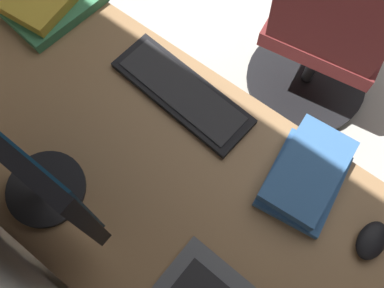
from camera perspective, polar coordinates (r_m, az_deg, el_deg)
The scene contains 7 objects.
desk at distance 1.12m, azimuth -1.58°, elevation -7.50°, with size 2.09×0.67×0.73m.
drawer_pedestal at distance 1.42m, azimuth -1.90°, elevation -11.62°, with size 0.40×0.51×0.69m.
monitor_primary at distance 0.90m, azimuth -23.92°, elevation -1.36°, with size 0.47×0.20×0.42m.
keyboard_main at distance 1.15m, azimuth -1.38°, elevation 7.13°, with size 0.43×0.17×0.02m.
mouse_main at distance 1.09m, azimuth 23.53°, elevation -12.08°, with size 0.06×0.10×0.03m, color black.
book_stack_near at distance 1.07m, azimuth 15.47°, elevation -4.12°, with size 0.20×0.28×0.06m.
office_chair at distance 1.68m, azimuth 17.98°, elevation 13.91°, with size 0.56×0.58×0.97m.
Camera 1 is at (-0.28, 1.92, 1.74)m, focal length 38.71 mm.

